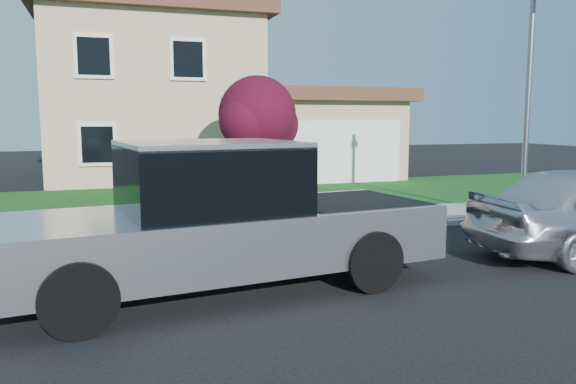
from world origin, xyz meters
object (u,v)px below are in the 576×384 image
at_px(ornamental_tree, 258,118).
at_px(street_lamp, 530,94).
at_px(woman, 192,221).
at_px(trash_bin, 258,194).
at_px(pickup_truck, 219,221).

distance_m(ornamental_tree, street_lamp, 8.06).
xyz_separation_m(woman, trash_bin, (2.01, 3.18, -0.02)).
relative_size(woman, street_lamp, 0.30).
bearing_deg(pickup_truck, street_lamp, 13.41).
bearing_deg(trash_bin, pickup_truck, -90.88).
bearing_deg(trash_bin, ornamental_tree, 94.98).
bearing_deg(ornamental_tree, street_lamp, -52.79).
bearing_deg(street_lamp, trash_bin, 157.81).
xyz_separation_m(woman, street_lamp, (8.24, 1.58, 2.28)).
distance_m(woman, trash_bin, 3.76).
bearing_deg(street_lamp, woman, -176.96).
height_order(woman, trash_bin, woman).
distance_m(pickup_truck, woman, 1.46).
height_order(woman, ornamental_tree, ornamental_tree).
distance_m(woman, ornamental_tree, 8.84).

